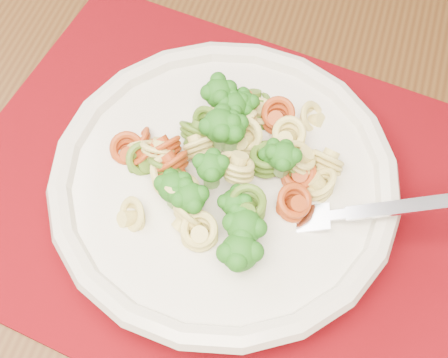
{
  "coord_description": "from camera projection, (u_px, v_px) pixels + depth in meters",
  "views": [
    {
      "loc": [
        0.28,
        -0.16,
        1.19
      ],
      "look_at": [
        0.3,
        0.09,
        0.76
      ],
      "focal_mm": 50.0,
      "sensor_mm": 36.0,
      "label": 1
    }
  ],
  "objects": [
    {
      "name": "dining_table",
      "position": [
        283.0,
        119.0,
        0.68
      ],
      "size": [
        1.83,
        1.52,
        0.72
      ],
      "rotation": [
        0.0,
        0.0,
        -0.39
      ],
      "color": "#4A2F14",
      "rests_on": "ground"
    },
    {
      "name": "placemat",
      "position": [
        224.0,
        194.0,
        0.54
      ],
      "size": [
        0.56,
        0.53,
        0.0
      ],
      "primitive_type": "cube",
      "rotation": [
        0.0,
        0.0,
        -0.52
      ],
      "color": "#65040B",
      "rests_on": "dining_table"
    },
    {
      "name": "pasta_bowl",
      "position": [
        224.0,
        184.0,
        0.5
      ],
      "size": [
        0.28,
        0.28,
        0.05
      ],
      "color": "silver",
      "rests_on": "placemat"
    },
    {
      "name": "pasta_broccoli_heap",
      "position": [
        224.0,
        175.0,
        0.49
      ],
      "size": [
        0.24,
        0.24,
        0.06
      ],
      "primitive_type": null,
      "color": "#D2C167",
      "rests_on": "pasta_bowl"
    },
    {
      "name": "fork",
      "position": [
        313.0,
        218.0,
        0.47
      ],
      "size": [
        0.18,
        0.05,
        0.08
      ],
      "primitive_type": null,
      "rotation": [
        0.0,
        -0.35,
        -0.12
      ],
      "color": "silver",
      "rests_on": "pasta_bowl"
    }
  ]
}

